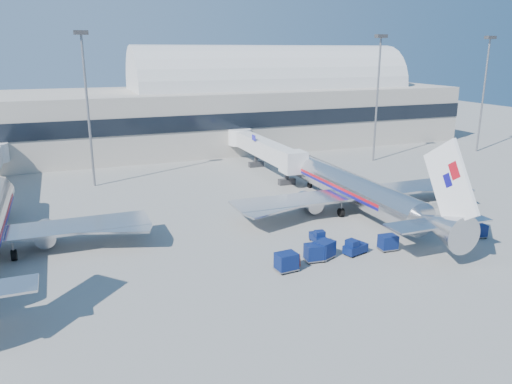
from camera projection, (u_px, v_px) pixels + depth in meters
name	position (u px, v px, depth m)	size (l,w,h in m)	color
ground	(300.00, 234.00, 56.12)	(260.00, 260.00, 0.00)	gray
terminal	(115.00, 115.00, 99.47)	(170.00, 28.15, 21.00)	#B2AA9E
airliner_main	(356.00, 190.00, 62.85)	(32.00, 37.26, 12.07)	silver
jetbridge_near	(261.00, 147.00, 85.31)	(4.40, 27.50, 6.25)	silver
mast_west	(86.00, 87.00, 71.98)	(2.00, 1.20, 22.60)	slate
mast_east	(378.00, 80.00, 89.45)	(2.00, 1.20, 22.60)	slate
mast_far_east	(485.00, 77.00, 98.19)	(2.00, 1.20, 22.60)	slate
barrier_near	(419.00, 207.00, 64.08)	(3.00, 0.55, 0.90)	#9E9E96
barrier_mid	(439.00, 204.00, 65.23)	(3.00, 0.55, 0.90)	#9E9E96
barrier_far	(459.00, 202.00, 66.39)	(3.00, 0.55, 0.90)	#9E9E96
tug_lead	(355.00, 247.00, 50.23)	(2.78, 1.93, 1.65)	#091749
tug_right	(420.00, 224.00, 57.27)	(2.49, 2.46, 1.52)	#091749
tug_left	(318.00, 237.00, 53.19)	(1.43, 2.45, 1.52)	#091749
cart_train_a	(324.00, 249.00, 49.18)	(2.50, 2.25, 1.80)	#091749
cart_train_b	(315.00, 252.00, 48.57)	(2.10, 1.69, 1.72)	#091749
cart_train_c	(286.00, 262.00, 46.35)	(2.17, 1.74, 1.78)	#091749
cart_solo_near	(388.00, 242.00, 51.26)	(1.93, 1.53, 1.62)	#091749
cart_solo_far	(478.00, 231.00, 54.76)	(1.85, 1.51, 1.49)	#091749
cart_open_red	(290.00, 263.00, 47.46)	(2.32, 2.03, 0.52)	slate
ramp_worker	(473.00, 231.00, 54.37)	(0.66, 0.43, 1.80)	#9CEF19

